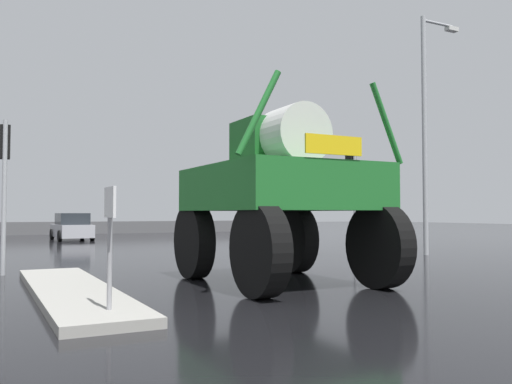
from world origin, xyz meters
TOP-DOWN VIEW (x-y plane):
  - ground_plane at (0.00, 18.00)m, footprint 120.00×120.00m
  - median_island at (-5.07, 8.61)m, footprint 1.35×7.21m
  - lane_arrow_sign at (-4.95, 5.93)m, footprint 0.07×0.60m
  - oversize_sprayer at (-0.79, 8.31)m, footprint 3.77×5.02m
  - sedan_ahead at (-2.01, 29.76)m, footprint 1.99×4.16m
  - traffic_signal_near_left at (-6.09, 12.79)m, footprint 0.24×0.54m
  - traffic_signal_near_right at (4.59, 12.79)m, footprint 0.24×0.54m
  - traffic_signal_far_left at (5.51, 29.10)m, footprint 0.24×0.55m
  - streetlight_near_right at (7.90, 12.64)m, footprint 1.80×0.24m
  - roadside_barrier at (0.00, 38.81)m, footprint 31.97×0.24m

SIDE VIEW (x-z plane):
  - ground_plane at x=0.00m, z-range 0.00..0.00m
  - median_island at x=-5.07m, z-range 0.00..0.15m
  - roadside_barrier at x=0.00m, z-range 0.00..0.90m
  - sedan_ahead at x=-2.01m, z-range -0.05..1.47m
  - lane_arrow_sign at x=-4.95m, z-range 0.48..2.22m
  - oversize_sprayer at x=-0.79m, z-range -0.10..4.04m
  - traffic_signal_near_left at x=-6.09m, z-range 0.87..4.68m
  - traffic_signal_far_left at x=5.51m, z-range 0.89..4.74m
  - traffic_signal_near_right at x=4.59m, z-range 0.93..4.96m
  - streetlight_near_right at x=7.90m, z-range 0.44..9.22m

